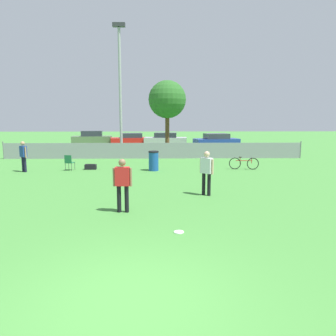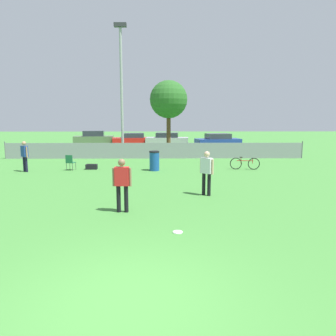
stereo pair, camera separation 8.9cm
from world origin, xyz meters
name	(u,v)px [view 1 (the left image)]	position (x,y,z in m)	size (l,w,h in m)	color
ground_plane	(130,300)	(0.00, 0.00, 0.00)	(120.00, 120.00, 0.00)	#428438
fence_backline	(154,151)	(0.00, 18.00, 0.55)	(20.92, 0.07, 1.21)	gray
light_pole	(120,80)	(-2.46, 19.88, 5.55)	(0.90, 0.36, 9.55)	#9E9EA3
tree_near_pole	(167,100)	(1.02, 20.57, 4.18)	(2.87, 2.87, 5.65)	brown
player_receiver_white	(207,170)	(2.20, 7.07, 0.97)	(0.47, 0.44, 1.66)	black
player_thrower_red	(122,181)	(-0.67, 4.93, 0.97)	(0.59, 0.24, 1.66)	black
spectator_in_blue	(23,154)	(-6.77, 12.50, 0.95)	(0.45, 0.43, 1.64)	#191933
frisbee_disc	(179,232)	(0.96, 3.09, 0.01)	(0.26, 0.26, 0.03)	white
folding_chair_sideline	(69,162)	(-4.50, 12.92, 0.49)	(0.50, 0.50, 0.86)	#333338
bicycle_sideline	(244,163)	(5.15, 13.08, 0.34)	(1.63, 0.44, 0.70)	black
trash_bin	(154,161)	(0.11, 12.78, 0.54)	(0.55, 0.55, 1.08)	#194C99
gear_bag_sideline	(91,167)	(-3.42, 13.28, 0.14)	(0.62, 0.34, 0.30)	black
parked_car_olive	(92,138)	(-6.56, 29.10, 0.71)	(4.18, 2.12, 1.48)	black
parked_car_red	(131,139)	(-2.48, 28.32, 0.63)	(4.32, 2.38, 1.28)	black
parked_car_silver	(166,139)	(1.00, 28.00, 0.66)	(4.33, 2.04, 1.32)	black
parked_car_blue	(216,141)	(5.75, 25.83, 0.67)	(4.41, 2.55, 1.35)	black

